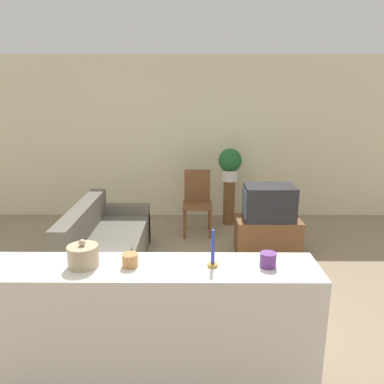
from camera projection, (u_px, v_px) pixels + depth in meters
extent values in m
plane|color=gray|center=(157.00, 334.00, 3.37)|extent=(14.00, 14.00, 0.00)
cube|color=beige|center=(174.00, 139.00, 6.33)|extent=(9.00, 0.06, 2.70)
cube|color=#605B51|center=(109.00, 250.00, 4.62)|extent=(0.82, 1.71, 0.44)
cube|color=#605B51|center=(82.00, 220.00, 4.52)|extent=(0.20, 1.71, 0.34)
cube|color=#605B51|center=(93.00, 275.00, 3.85)|extent=(0.82, 0.16, 0.58)
cube|color=#605B51|center=(121.00, 224.00, 5.35)|extent=(0.82, 0.16, 0.58)
cube|color=brown|center=(267.00, 235.00, 5.05)|extent=(0.85, 0.49, 0.47)
cube|color=#232328|center=(269.00, 202.00, 4.93)|extent=(0.65, 0.46, 0.45)
cube|color=#4C6B93|center=(244.00, 202.00, 4.93)|extent=(0.02, 0.38, 0.35)
cube|color=brown|center=(197.00, 206.00, 5.64)|extent=(0.44, 0.44, 0.04)
cube|color=brown|center=(197.00, 185.00, 5.77)|extent=(0.40, 0.04, 0.49)
cylinder|color=brown|center=(184.00, 225.00, 5.52)|extent=(0.04, 0.04, 0.43)
cylinder|color=brown|center=(210.00, 225.00, 5.52)|extent=(0.04, 0.04, 0.43)
cylinder|color=brown|center=(185.00, 216.00, 5.89)|extent=(0.04, 0.04, 0.43)
cylinder|color=brown|center=(209.00, 216.00, 5.89)|extent=(0.04, 0.04, 0.43)
cylinder|color=brown|center=(229.00, 202.00, 6.12)|extent=(0.19, 0.19, 0.73)
cylinder|color=white|center=(230.00, 175.00, 6.00)|extent=(0.26, 0.26, 0.17)
sphere|color=#23602D|center=(230.00, 160.00, 5.94)|extent=(0.37, 0.37, 0.37)
cube|color=silver|center=(145.00, 333.00, 2.57)|extent=(2.31, 0.44, 1.01)
cylinder|color=tan|center=(83.00, 256.00, 2.42)|extent=(0.20, 0.20, 0.14)
sphere|color=tan|center=(82.00, 243.00, 2.40)|extent=(0.04, 0.04, 0.04)
cylinder|color=#C6844C|center=(130.00, 260.00, 2.43)|extent=(0.11, 0.11, 0.09)
cylinder|color=#B7933D|center=(213.00, 265.00, 2.43)|extent=(0.07, 0.07, 0.02)
cylinder|color=#2D3D9E|center=(213.00, 247.00, 2.40)|extent=(0.02, 0.02, 0.23)
cylinder|color=#66337F|center=(268.00, 260.00, 2.42)|extent=(0.11, 0.11, 0.09)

